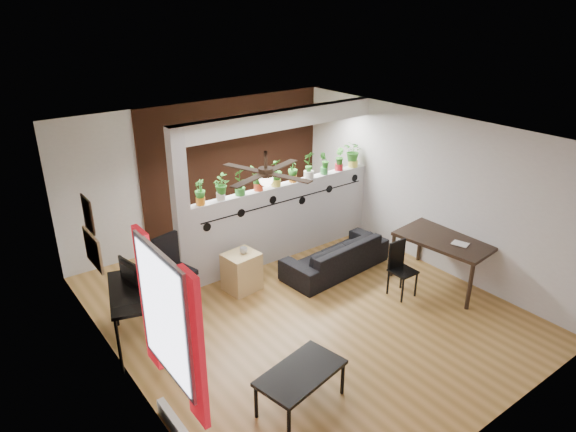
{
  "coord_description": "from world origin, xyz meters",
  "views": [
    {
      "loc": [
        -4.05,
        -5.07,
        4.25
      ],
      "look_at": [
        0.2,
        0.6,
        1.22
      ],
      "focal_mm": 32.0,
      "sensor_mm": 36.0,
      "label": 1
    }
  ],
  "objects_px": {
    "potted_plant_3": "(258,177)",
    "dining_table": "(445,243)",
    "potted_plant_8": "(339,159)",
    "potted_plant_0": "(200,192)",
    "ceiling_fan": "(266,175)",
    "potted_plant_4": "(276,172)",
    "potted_plant_9": "(354,153)",
    "computer_desk": "(135,295)",
    "cup": "(244,250)",
    "coffee_table": "(301,375)",
    "potted_plant_7": "(324,163)",
    "office_chair": "(174,275)",
    "potted_plant_6": "(309,164)",
    "potted_plant_1": "(220,187)",
    "sofa": "(336,256)",
    "potted_plant_2": "(240,181)",
    "potted_plant_5": "(293,170)",
    "cube_shelf": "(242,272)",
    "folding_chair": "(400,264)"
  },
  "relations": [
    {
      "from": "dining_table",
      "to": "potted_plant_5",
      "type": "bearing_deg",
      "value": 119.27
    },
    {
      "from": "potted_plant_5",
      "to": "coffee_table",
      "type": "distance_m",
      "value": 3.94
    },
    {
      "from": "office_chair",
      "to": "potted_plant_7",
      "type": "bearing_deg",
      "value": 5.1
    },
    {
      "from": "folding_chair",
      "to": "potted_plant_8",
      "type": "bearing_deg",
      "value": 74.34
    },
    {
      "from": "potted_plant_1",
      "to": "potted_plant_5",
      "type": "relative_size",
      "value": 1.02
    },
    {
      "from": "potted_plant_9",
      "to": "computer_desk",
      "type": "height_order",
      "value": "potted_plant_9"
    },
    {
      "from": "potted_plant_1",
      "to": "potted_plant_8",
      "type": "height_order",
      "value": "potted_plant_8"
    },
    {
      "from": "potted_plant_6",
      "to": "coffee_table",
      "type": "xyz_separation_m",
      "value": [
        -2.56,
        -3.05,
        -1.18
      ]
    },
    {
      "from": "potted_plant_1",
      "to": "sofa",
      "type": "distance_m",
      "value": 2.26
    },
    {
      "from": "potted_plant_6",
      "to": "potted_plant_2",
      "type": "bearing_deg",
      "value": 180.0
    },
    {
      "from": "potted_plant_3",
      "to": "potted_plant_6",
      "type": "relative_size",
      "value": 0.88
    },
    {
      "from": "computer_desk",
      "to": "folding_chair",
      "type": "height_order",
      "value": "folding_chair"
    },
    {
      "from": "potted_plant_3",
      "to": "cup",
      "type": "bearing_deg",
      "value": -140.83
    },
    {
      "from": "potted_plant_1",
      "to": "potted_plant_9",
      "type": "xyz_separation_m",
      "value": [
        2.81,
        0.0,
        0.04
      ]
    },
    {
      "from": "potted_plant_8",
      "to": "potted_plant_0",
      "type": "bearing_deg",
      "value": 180.0
    },
    {
      "from": "sofa",
      "to": "cup",
      "type": "bearing_deg",
      "value": -20.01
    },
    {
      "from": "computer_desk",
      "to": "coffee_table",
      "type": "relative_size",
      "value": 1.17
    },
    {
      "from": "potted_plant_2",
      "to": "potted_plant_8",
      "type": "height_order",
      "value": "potted_plant_2"
    },
    {
      "from": "potted_plant_7",
      "to": "coffee_table",
      "type": "xyz_separation_m",
      "value": [
        -2.91,
        -3.05,
        -1.14
      ]
    },
    {
      "from": "coffee_table",
      "to": "potted_plant_6",
      "type": "bearing_deg",
      "value": 49.99
    },
    {
      "from": "ceiling_fan",
      "to": "potted_plant_4",
      "type": "relative_size",
      "value": 2.61
    },
    {
      "from": "coffee_table",
      "to": "potted_plant_8",
      "type": "bearing_deg",
      "value": 43.08
    },
    {
      "from": "cube_shelf",
      "to": "computer_desk",
      "type": "height_order",
      "value": "computer_desk"
    },
    {
      "from": "potted_plant_3",
      "to": "dining_table",
      "type": "xyz_separation_m",
      "value": [
        1.98,
        -2.27,
        -0.87
      ]
    },
    {
      "from": "sofa",
      "to": "potted_plant_4",
      "type": "bearing_deg",
      "value": -65.22
    },
    {
      "from": "potted_plant_2",
      "to": "potted_plant_7",
      "type": "xyz_separation_m",
      "value": [
        1.76,
        0.0,
        -0.03
      ]
    },
    {
      "from": "cup",
      "to": "folding_chair",
      "type": "bearing_deg",
      "value": -40.4
    },
    {
      "from": "dining_table",
      "to": "folding_chair",
      "type": "height_order",
      "value": "folding_chair"
    },
    {
      "from": "potted_plant_9",
      "to": "cup",
      "type": "distance_m",
      "value": 2.96
    },
    {
      "from": "potted_plant_1",
      "to": "potted_plant_2",
      "type": "xyz_separation_m",
      "value": [
        0.35,
        0.0,
        0.02
      ]
    },
    {
      "from": "office_chair",
      "to": "potted_plant_2",
      "type": "bearing_deg",
      "value": 11.59
    },
    {
      "from": "computer_desk",
      "to": "potted_plant_7",
      "type": "bearing_deg",
      "value": 12.97
    },
    {
      "from": "potted_plant_3",
      "to": "potted_plant_9",
      "type": "distance_m",
      "value": 2.11
    },
    {
      "from": "office_chair",
      "to": "cube_shelf",
      "type": "bearing_deg",
      "value": -13.93
    },
    {
      "from": "potted_plant_6",
      "to": "folding_chair",
      "type": "xyz_separation_m",
      "value": [
        0.12,
        -2.08,
        -1.09
      ]
    },
    {
      "from": "potted_plant_2",
      "to": "potted_plant_3",
      "type": "relative_size",
      "value": 1.06
    },
    {
      "from": "dining_table",
      "to": "computer_desk",
      "type": "bearing_deg",
      "value": 163.07
    },
    {
      "from": "sofa",
      "to": "coffee_table",
      "type": "xyz_separation_m",
      "value": [
        -2.4,
        -2.11,
        0.15
      ]
    },
    {
      "from": "potted_plant_4",
      "to": "potted_plant_8",
      "type": "height_order",
      "value": "potted_plant_4"
    },
    {
      "from": "potted_plant_9",
      "to": "potted_plant_7",
      "type": "bearing_deg",
      "value": 180.0
    },
    {
      "from": "coffee_table",
      "to": "ceiling_fan",
      "type": "bearing_deg",
      "value": 70.81
    },
    {
      "from": "potted_plant_1",
      "to": "ceiling_fan",
      "type": "bearing_deg",
      "value": -101.65
    },
    {
      "from": "computer_desk",
      "to": "coffee_table",
      "type": "xyz_separation_m",
      "value": [
        1.01,
        -2.15,
        -0.34
      ]
    },
    {
      "from": "potted_plant_0",
      "to": "potted_plant_4",
      "type": "relative_size",
      "value": 0.87
    },
    {
      "from": "potted_plant_7",
      "to": "office_chair",
      "type": "height_order",
      "value": "potted_plant_7"
    },
    {
      "from": "potted_plant_5",
      "to": "computer_desk",
      "type": "relative_size",
      "value": 0.31
    },
    {
      "from": "cup",
      "to": "coffee_table",
      "type": "bearing_deg",
      "value": -108.84
    },
    {
      "from": "potted_plant_8",
      "to": "coffee_table",
      "type": "distance_m",
      "value": 4.62
    },
    {
      "from": "ceiling_fan",
      "to": "potted_plant_6",
      "type": "distance_m",
      "value": 2.88
    },
    {
      "from": "potted_plant_6",
      "to": "potted_plant_9",
      "type": "bearing_deg",
      "value": 0.0
    }
  ]
}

